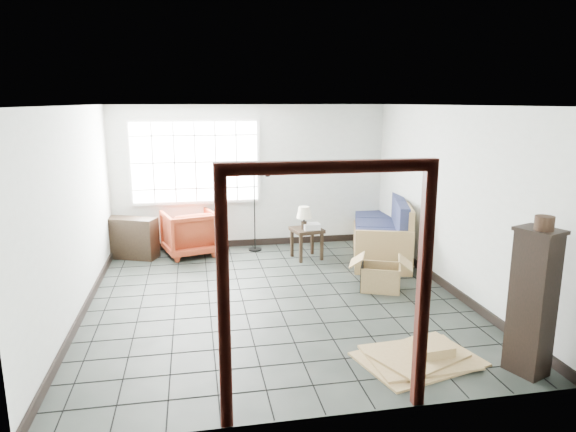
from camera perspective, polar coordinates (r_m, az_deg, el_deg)
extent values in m
plane|color=black|center=(7.14, -1.40, -9.17)|extent=(5.50, 5.50, 0.00)
cube|color=#BABFB8|center=(9.46, -4.11, 4.36)|extent=(5.00, 0.02, 2.60)
cube|color=#BABFB8|center=(4.17, 4.60, -6.30)|extent=(5.00, 0.02, 2.60)
cube|color=#BABFB8|center=(6.85, -22.59, 0.26)|extent=(0.02, 5.50, 2.60)
cube|color=#BABFB8|center=(7.57, 17.58, 1.75)|extent=(0.02, 5.50, 2.60)
cube|color=white|center=(6.64, -1.52, 12.18)|extent=(5.00, 5.50, 0.02)
cube|color=black|center=(9.69, -3.99, -2.93)|extent=(4.95, 0.03, 0.12)
cube|color=black|center=(7.19, -21.60, -9.43)|extent=(0.03, 5.45, 0.12)
cube|color=black|center=(7.88, 16.85, -7.15)|extent=(0.03, 5.45, 0.12)
cube|color=silver|center=(9.32, -10.26, 5.93)|extent=(2.32, 0.06, 1.52)
cube|color=white|center=(9.28, -10.26, 5.90)|extent=(2.20, 0.02, 1.40)
cube|color=#37120C|center=(4.17, -7.17, -9.99)|extent=(0.10, 0.08, 2.10)
cube|color=#37120C|center=(4.58, 14.80, -8.24)|extent=(0.10, 0.08, 2.10)
cube|color=#37120C|center=(4.02, 4.62, 5.47)|extent=(1.80, 0.08, 0.10)
cube|color=#9E8347|center=(9.23, 10.13, -3.00)|extent=(1.51, 2.39, 0.40)
cube|color=#9E8347|center=(8.08, 10.63, -4.10)|extent=(0.87, 0.33, 0.71)
cube|color=#9E8347|center=(10.30, 9.80, -0.46)|extent=(0.87, 0.33, 0.71)
cube|color=#9E8347|center=(9.16, 12.73, -0.56)|extent=(0.74, 2.15, 0.78)
cube|color=#171F3B|center=(8.44, 10.33, -2.43)|extent=(0.98, 0.92, 0.18)
cube|color=#171F3B|center=(8.41, 12.60, -0.72)|extent=(0.36, 0.73, 0.58)
cube|color=#171F3B|center=(9.15, 10.06, -1.25)|extent=(0.98, 0.92, 0.18)
cube|color=#171F3B|center=(9.12, 12.15, 0.34)|extent=(0.36, 0.73, 0.58)
cube|color=#171F3B|center=(9.87, 9.82, -0.23)|extent=(0.98, 0.92, 0.18)
cube|color=#171F3B|center=(9.84, 11.76, 1.24)|extent=(0.36, 0.73, 0.58)
imported|color=maroon|center=(9.18, -10.91, -1.60)|extent=(1.03, 0.99, 0.87)
cube|color=black|center=(8.78, 2.10, -1.56)|extent=(0.57, 0.57, 0.06)
cube|color=black|center=(8.60, 1.43, -3.66)|extent=(0.06, 0.06, 0.48)
cube|color=black|center=(8.76, 3.76, -3.39)|extent=(0.06, 0.06, 0.48)
cube|color=black|center=(8.94, 0.45, -3.02)|extent=(0.06, 0.06, 0.48)
cube|color=black|center=(9.09, 2.71, -2.77)|extent=(0.06, 0.06, 0.48)
cylinder|color=black|center=(8.69, 1.78, -1.04)|extent=(0.10, 0.10, 0.14)
cylinder|color=black|center=(8.66, 1.79, -0.29)|extent=(0.02, 0.02, 0.10)
cone|color=#F7EDCA|center=(8.64, 1.79, 0.40)|extent=(0.27, 0.27, 0.20)
cube|color=silver|center=(8.71, 2.61, -1.15)|extent=(0.28, 0.22, 0.10)
cylinder|color=black|center=(8.67, 1.73, -1.20)|extent=(0.02, 0.06, 0.06)
cylinder|color=black|center=(9.39, -3.68, -3.73)|extent=(0.27, 0.27, 0.03)
cylinder|color=black|center=(9.22, -3.74, 0.53)|extent=(0.02, 0.02, 1.42)
cylinder|color=black|center=(9.08, -3.06, 5.13)|extent=(0.24, 0.06, 0.13)
sphere|color=black|center=(9.07, -2.31, 4.73)|extent=(0.15, 0.15, 0.13)
cube|color=black|center=(9.26, -17.07, -2.33)|extent=(0.97, 0.67, 0.70)
cube|color=black|center=(9.26, -17.08, -2.27)|extent=(0.90, 0.60, 0.03)
cube|color=black|center=(5.59, 25.52, -8.75)|extent=(0.39, 0.44, 1.46)
cube|color=black|center=(5.38, 26.24, -1.46)|extent=(0.43, 0.49, 0.04)
cylinder|color=black|center=(5.31, 26.60, -0.71)|extent=(0.22, 0.22, 0.13)
cube|color=olive|center=(7.59, 10.18, -7.93)|extent=(0.65, 0.59, 0.02)
cube|color=black|center=(7.55, 8.20, -6.63)|extent=(0.18, 0.40, 0.36)
cube|color=olive|center=(7.54, 12.26, -6.81)|extent=(0.18, 0.40, 0.36)
cube|color=olive|center=(7.34, 10.18, -7.26)|extent=(0.50, 0.22, 0.36)
cube|color=olive|center=(7.74, 10.28, -6.21)|extent=(0.50, 0.22, 0.36)
cube|color=olive|center=(7.47, 7.69, -4.83)|extent=(0.35, 0.47, 0.15)
cube|color=olive|center=(7.46, 12.92, -5.07)|extent=(0.35, 0.47, 0.15)
cube|color=olive|center=(5.73, 14.27, -15.17)|extent=(1.38, 1.13, 0.03)
cube|color=olive|center=(5.72, 14.29, -14.95)|extent=(1.10, 0.85, 0.03)
cube|color=olive|center=(5.71, 14.30, -14.73)|extent=(1.09, 0.96, 0.03)
cube|color=olive|center=(5.73, 15.88, -14.02)|extent=(0.38, 0.31, 0.10)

